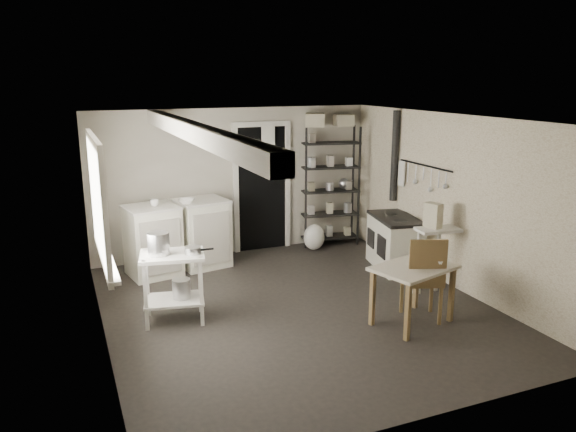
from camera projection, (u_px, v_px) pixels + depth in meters
name	position (u px, v px, depth m)	size (l,w,h in m)	color
floor	(297.00, 308.00, 6.89)	(5.00, 5.00, 0.00)	black
ceiling	(298.00, 119.00, 6.33)	(5.00, 5.00, 0.00)	beige
wall_back	(235.00, 182.00, 8.85)	(4.50, 0.02, 2.30)	#B0A996
wall_front	(426.00, 290.00, 4.37)	(4.50, 0.02, 2.30)	#B0A996
wall_left	(98.00, 238.00, 5.77)	(0.02, 5.00, 2.30)	#B0A996
wall_right	(453.00, 202.00, 7.45)	(0.02, 5.00, 2.30)	#B0A996
window	(96.00, 201.00, 5.88)	(0.12, 1.76, 1.28)	silver
doorway	(262.00, 189.00, 9.03)	(0.96, 0.10, 2.08)	silver
ceiling_beam	(194.00, 132.00, 5.91)	(0.18, 5.00, 0.18)	silver
wallpaper_panel	(452.00, 202.00, 7.44)	(0.01, 5.00, 2.30)	beige
utensil_rail	(424.00, 166.00, 7.86)	(0.06, 1.20, 0.44)	silver
prep_table	(174.00, 288.00, 6.46)	(0.71, 0.51, 0.82)	silver
stockpot	(158.00, 244.00, 6.29)	(0.25, 0.25, 0.26)	silver
saucepan	(193.00, 251.00, 6.34)	(0.18, 0.18, 0.10)	silver
bucket	(181.00, 288.00, 6.48)	(0.21, 0.21, 0.23)	silver
base_cabinets	(178.00, 240.00, 8.16)	(1.53, 0.66, 1.01)	#EDE8CE
mixing_bowl	(187.00, 206.00, 8.02)	(0.30, 0.30, 0.07)	white
counter_cup	(155.00, 209.00, 7.83)	(0.12, 0.12, 0.10)	white
shelf_rack	(330.00, 189.00, 9.31)	(0.94, 0.36, 1.98)	black
shelf_jar	(313.00, 165.00, 9.11)	(0.08, 0.08, 0.17)	white
storage_box_a	(315.00, 125.00, 8.98)	(0.30, 0.26, 0.21)	beige
storage_box_b	(344.00, 125.00, 9.13)	(0.29, 0.27, 0.19)	beige
stove	(395.00, 239.00, 8.24)	(0.55, 0.99, 0.78)	#EDE8CE
stovepipe	(395.00, 156.00, 8.50)	(0.10, 0.10, 1.35)	black
side_ledge	(436.00, 260.00, 7.35)	(0.56, 0.30, 0.86)	silver
oats_box	(433.00, 217.00, 7.23)	(0.13, 0.22, 0.32)	beige
work_table	(413.00, 292.00, 6.39)	(0.91, 0.63, 0.69)	beige
table_cup	(440.00, 258.00, 6.24)	(0.09, 0.09, 0.09)	white
chair	(422.00, 279.00, 6.49)	(0.42, 0.44, 1.02)	brown
flour_sack	(314.00, 235.00, 9.16)	(0.35, 0.30, 0.42)	silver
floor_crock	(416.00, 287.00, 7.37)	(0.13, 0.13, 0.16)	white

